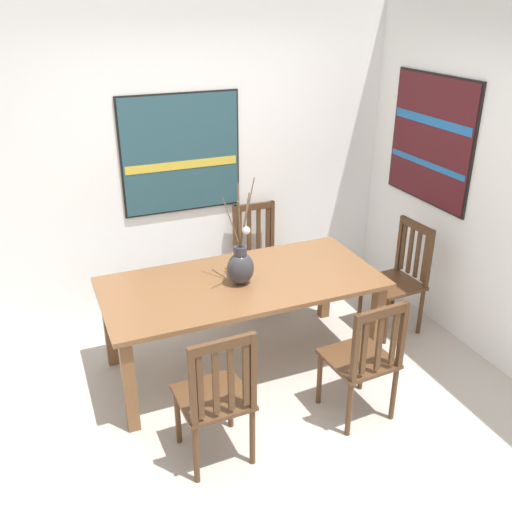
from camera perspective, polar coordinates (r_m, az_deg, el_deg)
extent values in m
cube|color=#B2A89E|center=(4.04, 2.52, -16.24)|extent=(6.40, 6.40, 0.03)
cube|color=white|center=(4.96, -6.38, 9.65)|extent=(6.40, 0.12, 2.70)
cube|color=brown|center=(4.16, -1.44, -2.72)|extent=(2.04, 0.96, 0.03)
cube|color=brown|center=(3.82, -12.66, -12.64)|extent=(0.08, 0.08, 0.70)
cube|color=brown|center=(4.42, 12.06, -6.93)|extent=(0.08, 0.08, 0.70)
cube|color=brown|center=(4.49, -14.63, -6.72)|extent=(0.08, 0.08, 0.70)
cube|color=brown|center=(5.01, 6.99, -2.54)|extent=(0.08, 0.08, 0.70)
ellipsoid|color=#333338|center=(4.05, -1.58, -1.27)|extent=(0.20, 0.17, 0.24)
cylinder|color=#333338|center=(3.99, -1.60, 0.57)|extent=(0.09, 0.09, 0.06)
cylinder|color=brown|center=(3.92, -0.90, 4.41)|extent=(0.12, 0.03, 0.49)
cylinder|color=brown|center=(3.96, -2.52, 3.45)|extent=(0.08, 0.14, 0.34)
cylinder|color=brown|center=(3.98, -1.12, 3.69)|extent=(0.13, 0.13, 0.35)
cylinder|color=brown|center=(3.81, -1.74, 3.14)|extent=(0.09, 0.19, 0.41)
cylinder|color=brown|center=(3.95, -1.72, 4.14)|extent=(0.04, 0.11, 0.43)
sphere|color=silver|center=(3.90, -1.02, 2.58)|extent=(0.06, 0.06, 0.06)
cube|color=#4C301C|center=(3.89, 10.29, -10.17)|extent=(0.45, 0.45, 0.03)
cylinder|color=#4C301C|center=(4.05, 6.43, -12.16)|extent=(0.04, 0.04, 0.42)
cylinder|color=#4C301C|center=(4.23, 10.64, -10.73)|extent=(0.04, 0.04, 0.42)
cylinder|color=#4C301C|center=(3.82, 9.38, -15.00)|extent=(0.04, 0.04, 0.42)
cylinder|color=#4C301C|center=(4.01, 13.73, -13.32)|extent=(0.04, 0.04, 0.42)
cube|color=#4C301C|center=(3.54, 10.01, -9.20)|extent=(0.04, 0.04, 0.47)
cube|color=#4C301C|center=(3.73, 14.55, -7.68)|extent=(0.04, 0.04, 0.47)
cube|color=#4C301C|center=(3.52, 12.65, -5.61)|extent=(0.38, 0.06, 0.06)
cube|color=#4C301C|center=(3.58, 10.86, -9.12)|extent=(0.04, 0.02, 0.38)
cube|color=#4C301C|center=(3.64, 12.33, -8.62)|extent=(0.04, 0.02, 0.38)
cube|color=#4C301C|center=(3.70, 13.74, -8.15)|extent=(0.04, 0.02, 0.38)
cube|color=#4C301C|center=(4.89, 13.63, -2.74)|extent=(0.44, 0.44, 0.03)
cylinder|color=#4C301C|center=(4.77, 13.01, -6.45)|extent=(0.04, 0.04, 0.42)
cylinder|color=#4C301C|center=(5.01, 10.49, -4.58)|extent=(0.04, 0.04, 0.42)
cylinder|color=#4C301C|center=(4.99, 16.28, -5.40)|extent=(0.04, 0.04, 0.42)
cylinder|color=#4C301C|center=(5.22, 13.71, -3.67)|extent=(0.04, 0.04, 0.42)
cube|color=#4C301C|center=(4.77, 17.06, -0.32)|extent=(0.04, 0.04, 0.50)
cube|color=#4C301C|center=(5.02, 14.35, 1.25)|extent=(0.04, 0.04, 0.50)
cube|color=#4C301C|center=(4.81, 15.97, 2.90)|extent=(0.05, 0.38, 0.06)
cube|color=#4C301C|center=(4.81, 16.70, -0.28)|extent=(0.02, 0.04, 0.41)
cube|color=#4C301C|center=(4.87, 16.00, 0.13)|extent=(0.02, 0.04, 0.41)
cube|color=#4C301C|center=(4.93, 15.31, 0.52)|extent=(0.02, 0.04, 0.41)
cube|color=#4C301C|center=(4.99, 14.64, 0.91)|extent=(0.02, 0.04, 0.41)
cube|color=#4C301C|center=(3.52, -4.36, -14.03)|extent=(0.43, 0.43, 0.03)
cylinder|color=#4C301C|center=(3.76, -7.91, -15.71)|extent=(0.04, 0.04, 0.42)
cylinder|color=#4C301C|center=(3.84, -2.61, -14.40)|extent=(0.04, 0.04, 0.42)
cylinder|color=#4C301C|center=(3.50, -6.09, -19.28)|extent=(0.04, 0.04, 0.42)
cylinder|color=#4C301C|center=(3.59, -0.37, -17.74)|extent=(0.04, 0.04, 0.42)
cube|color=#4C301C|center=(3.17, -6.43, -13.03)|extent=(0.04, 0.04, 0.51)
cube|color=#4C301C|center=(3.27, -0.32, -11.52)|extent=(0.04, 0.04, 0.51)
cube|color=#4C301C|center=(3.09, -3.42, -8.95)|extent=(0.38, 0.04, 0.06)
cube|color=#4C301C|center=(3.19, -5.66, -13.07)|extent=(0.04, 0.02, 0.42)
cube|color=#4C301C|center=(3.21, -4.09, -12.69)|extent=(0.04, 0.02, 0.42)
cube|color=#4C301C|center=(3.24, -2.54, -12.30)|extent=(0.04, 0.02, 0.42)
cube|color=#4C301C|center=(3.27, -1.03, -11.92)|extent=(0.04, 0.02, 0.42)
cube|color=#4C301C|center=(5.12, 0.51, -0.68)|extent=(0.44, 0.44, 0.03)
cylinder|color=#4C301C|center=(5.13, 3.09, -3.43)|extent=(0.04, 0.04, 0.42)
cylinder|color=#4C301C|center=(5.02, -0.70, -4.11)|extent=(0.04, 0.04, 0.42)
cylinder|color=#4C301C|center=(5.43, 1.60, -1.74)|extent=(0.04, 0.04, 0.42)
cylinder|color=#4C301C|center=(5.32, -2.00, -2.35)|extent=(0.04, 0.04, 0.42)
cube|color=#4C301C|center=(5.24, 1.63, 3.02)|extent=(0.04, 0.04, 0.49)
cube|color=#4C301C|center=(5.12, -2.12, 2.50)|extent=(0.04, 0.04, 0.49)
cube|color=#4C301C|center=(5.10, -0.23, 5.02)|extent=(0.38, 0.05, 0.06)
cube|color=#4C301C|center=(5.23, 1.18, 2.80)|extent=(0.04, 0.02, 0.40)
cube|color=#4C301C|center=(5.20, 0.25, 2.67)|extent=(0.04, 0.02, 0.40)
cube|color=#4C301C|center=(5.17, -0.70, 2.54)|extent=(0.04, 0.02, 0.40)
cube|color=#4C301C|center=(5.14, -1.66, 2.41)|extent=(0.04, 0.02, 0.40)
cube|color=black|center=(4.85, -7.59, 10.21)|extent=(1.02, 0.04, 1.00)
cube|color=#284C56|center=(4.83, -7.52, 10.15)|extent=(0.99, 0.01, 0.97)
cube|color=gold|center=(4.85, -7.44, 9.09)|extent=(0.96, 0.00, 0.07)
cube|color=black|center=(4.98, 17.32, 11.13)|extent=(0.04, 1.01, 1.05)
cube|color=#471419|center=(4.97, 17.12, 11.12)|extent=(0.01, 0.98, 1.02)
cube|color=#1E60A8|center=(4.93, 17.30, 12.86)|extent=(0.00, 0.95, 0.07)
cube|color=#1E60A8|center=(5.01, 16.79, 8.90)|extent=(0.00, 0.95, 0.05)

